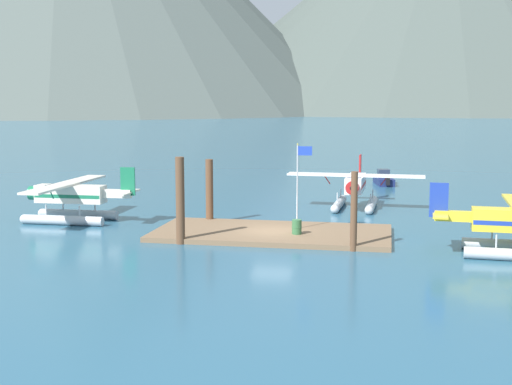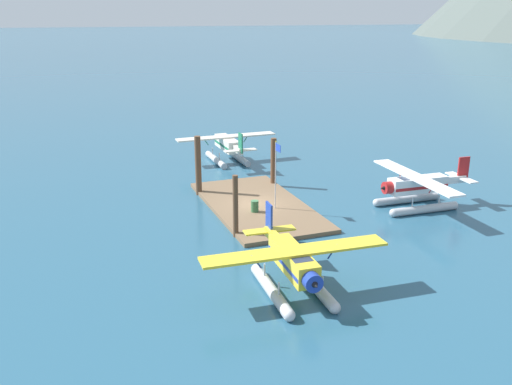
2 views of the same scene
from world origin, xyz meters
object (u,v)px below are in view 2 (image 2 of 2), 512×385
(seaplane_white_bow_right, at_px, (417,189))
(seaplane_cream_port_fwd, at_px, (227,147))
(seaplane_yellow_stbd_aft, at_px, (293,266))
(flagpole, at_px, (276,167))
(fuel_drum, at_px, (255,206))

(seaplane_white_bow_right, distance_m, seaplane_cream_port_fwd, 21.22)
(seaplane_white_bow_right, height_order, seaplane_cream_port_fwd, same)
(seaplane_yellow_stbd_aft, bearing_deg, seaplane_cream_port_fwd, 169.60)
(flagpole, height_order, fuel_drum, flagpole)
(flagpole, bearing_deg, seaplane_cream_port_fwd, 175.99)
(flagpole, xyz_separation_m, seaplane_cream_port_fwd, (-15.94, 1.12, -2.09))
(seaplane_white_bow_right, xyz_separation_m, seaplane_cream_port_fwd, (-18.90, -9.66, 0.00))
(fuel_drum, xyz_separation_m, seaplane_white_bow_right, (2.87, 12.56, 0.84))
(seaplane_white_bow_right, bearing_deg, seaplane_yellow_stbd_aft, -57.72)
(fuel_drum, distance_m, seaplane_cream_port_fwd, 16.31)
(fuel_drum, height_order, seaplane_yellow_stbd_aft, seaplane_yellow_stbd_aft)
(fuel_drum, xyz_separation_m, seaplane_yellow_stbd_aft, (12.25, -2.29, 0.84))
(seaplane_white_bow_right, relative_size, seaplane_cream_port_fwd, 1.00)
(flagpole, xyz_separation_m, seaplane_yellow_stbd_aft, (12.34, -4.07, -2.09))
(flagpole, distance_m, seaplane_yellow_stbd_aft, 13.16)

